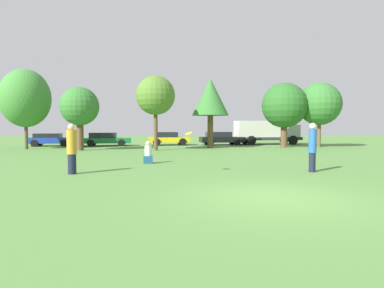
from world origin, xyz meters
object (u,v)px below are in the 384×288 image
at_px(frisbee, 189,133).
at_px(tree_0, 25,98).
at_px(tree_4, 284,106).
at_px(tree_5, 320,104).
at_px(tree_2, 156,96).
at_px(parked_car_yellow, 168,138).
at_px(person_catcher, 312,146).
at_px(tree_3, 210,98).
at_px(tree_1, 80,107).
at_px(parked_car_green, 106,139).
at_px(parked_car_black, 221,138).
at_px(bystander_sitting, 148,154).
at_px(parked_car_blue, 51,139).
at_px(delivery_truck_silver, 265,131).
at_px(person_thrower, 72,149).

height_order(frisbee, tree_0, tree_0).
bearing_deg(tree_4, tree_5, -2.07).
bearing_deg(tree_2, parked_car_yellow, 80.30).
bearing_deg(person_catcher, tree_5, -115.35).
relative_size(person_catcher, tree_3, 0.33).
relative_size(tree_4, tree_5, 0.99).
xyz_separation_m(tree_1, tree_5, (19.69, 1.98, 0.50)).
distance_m(tree_2, tree_5, 14.32).
xyz_separation_m(tree_1, tree_4, (16.58, 2.09, 0.34)).
relative_size(frisbee, parked_car_green, 0.07).
xyz_separation_m(frisbee, parked_car_black, (5.03, 19.19, -0.84)).
bearing_deg(parked_car_yellow, parked_car_green, -175.88).
bearing_deg(tree_5, person_catcher, -118.09).
distance_m(tree_2, parked_car_black, 9.68).
bearing_deg(tree_1, parked_car_black, 27.03).
relative_size(bystander_sitting, parked_car_black, 0.26).
height_order(tree_0, parked_car_green, tree_0).
bearing_deg(parked_car_blue, frisbee, -62.86).
height_order(frisbee, delivery_truck_silver, delivery_truck_silver).
distance_m(parked_car_green, delivery_truck_silver, 15.49).
bearing_deg(frisbee, delivery_truck_silver, 64.04).
distance_m(tree_1, parked_car_black, 13.52).
height_order(person_catcher, tree_4, tree_4).
bearing_deg(tree_0, delivery_truck_silver, 12.86).
bearing_deg(parked_car_green, parked_car_blue, 175.21).
bearing_deg(parked_car_yellow, tree_0, -160.60).
height_order(frisbee, tree_5, tree_5).
xyz_separation_m(person_catcher, parked_car_yellow, (-4.84, 19.52, -0.33)).
relative_size(frisbee, parked_car_yellow, 0.07).
height_order(tree_3, delivery_truck_silver, tree_3).
bearing_deg(tree_2, tree_3, 24.53).
bearing_deg(tree_0, tree_2, -13.69).
relative_size(person_catcher, bystander_sitting, 1.77).
relative_size(tree_2, parked_car_blue, 1.36).
bearing_deg(tree_4, person_catcher, -108.03).
height_order(tree_2, parked_car_blue, tree_2).
distance_m(frisbee, tree_1, 14.91).
height_order(tree_5, parked_car_blue, tree_5).
bearing_deg(tree_4, parked_car_yellow, 156.38).
distance_m(frisbee, bystander_sitting, 4.17).
distance_m(person_catcher, tree_0, 22.28).
relative_size(bystander_sitting, parked_car_blue, 0.26).
relative_size(tree_0, tree_4, 1.13).
bearing_deg(tree_2, tree_1, 174.40).
height_order(tree_2, tree_3, tree_3).
height_order(tree_5, delivery_truck_silver, tree_5).
relative_size(frisbee, tree_5, 0.05).
relative_size(person_thrower, tree_3, 0.33).
relative_size(tree_5, parked_car_green, 1.27).
bearing_deg(tree_3, person_catcher, -83.87).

